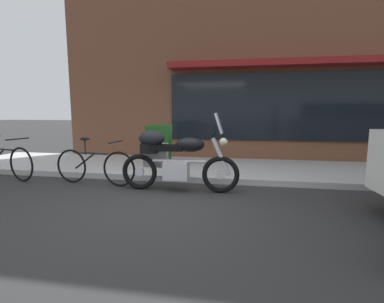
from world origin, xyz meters
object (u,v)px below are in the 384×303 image
at_px(parked_bicycle, 94,166).
at_px(sandwich_board_sign, 159,146).
at_px(touring_motorcycle, 172,157).
at_px(second_bicycle_by_cafe, 4,161).

xyz_separation_m(parked_bicycle, sandwich_board_sign, (0.93, 1.32, 0.25)).
xyz_separation_m(touring_motorcycle, sandwich_board_sign, (-0.69, 1.45, 0.01)).
relative_size(touring_motorcycle, sandwich_board_sign, 2.16).
xyz_separation_m(touring_motorcycle, parked_bicycle, (-1.61, 0.13, -0.24)).
bearing_deg(parked_bicycle, touring_motorcycle, -4.56).
height_order(touring_motorcycle, parked_bicycle, touring_motorcycle).
relative_size(parked_bicycle, second_bicycle_by_cafe, 1.00).
bearing_deg(touring_motorcycle, sandwich_board_sign, 115.32).
bearing_deg(parked_bicycle, second_bicycle_by_cafe, 177.25).
distance_m(parked_bicycle, sandwich_board_sign, 1.63).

